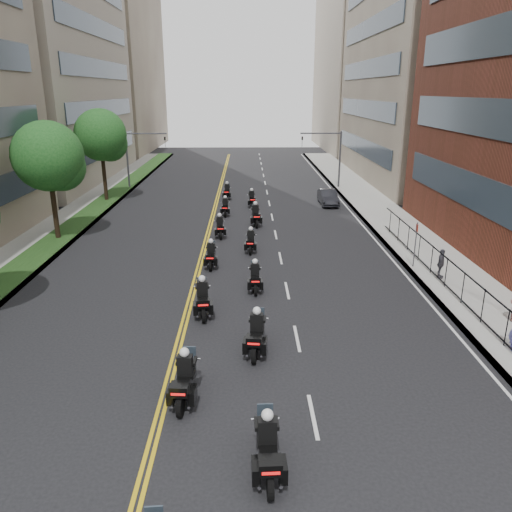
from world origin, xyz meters
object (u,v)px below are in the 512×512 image
(motorcycle_11, at_px, (252,200))
(motorcycle_6, at_px, (211,256))
(motorcycle_9, at_px, (256,216))
(motorcycle_2, at_px, (185,381))
(motorcycle_3, at_px, (256,336))
(parked_sedan, at_px, (328,197))
(motorcycle_12, at_px, (227,192))
(motorcycle_10, at_px, (225,208))
(motorcycle_4, at_px, (203,300))
(motorcycle_5, at_px, (255,278))
(motorcycle_7, at_px, (251,242))
(motorcycle_8, at_px, (220,228))
(motorcycle_1, at_px, (268,450))
(pedestrian_c, at_px, (441,264))

(motorcycle_11, bearing_deg, motorcycle_6, -102.78)
(motorcycle_9, xyz_separation_m, motorcycle_11, (-0.20, 6.15, -0.07))
(motorcycle_2, height_order, motorcycle_3, motorcycle_3)
(parked_sedan, bearing_deg, motorcycle_12, 163.17)
(motorcycle_10, height_order, motorcycle_12, motorcycle_10)
(motorcycle_9, bearing_deg, motorcycle_12, 100.01)
(motorcycle_4, distance_m, motorcycle_5, 3.63)
(motorcycle_10, bearing_deg, motorcycle_12, 90.69)
(motorcycle_3, xyz_separation_m, motorcycle_7, (-0.10, 12.37, -0.10))
(motorcycle_8, relative_size, motorcycle_10, 1.02)
(motorcycle_6, bearing_deg, motorcycle_5, -55.76)
(motorcycle_12, bearing_deg, motorcycle_8, -87.86)
(motorcycle_8, xyz_separation_m, motorcycle_9, (2.44, 2.92, 0.07))
(motorcycle_2, xyz_separation_m, motorcycle_10, (0.29, 24.72, -0.09))
(motorcycle_3, bearing_deg, motorcycle_5, 96.52)
(motorcycle_7, distance_m, motorcycle_12, 15.79)
(motorcycle_1, relative_size, motorcycle_2, 1.01)
(pedestrian_c, bearing_deg, parked_sedan, 37.55)
(motorcycle_4, distance_m, motorcycle_9, 15.42)
(motorcycle_8, bearing_deg, motorcycle_11, 70.62)
(parked_sedan, bearing_deg, motorcycle_11, -174.10)
(motorcycle_3, height_order, motorcycle_6, motorcycle_3)
(motorcycle_3, relative_size, motorcycle_4, 1.01)
(motorcycle_2, xyz_separation_m, motorcycle_8, (0.17, 18.68, -0.08))
(motorcycle_3, xyz_separation_m, motorcycle_6, (-2.33, 9.66, -0.08))
(motorcycle_8, distance_m, motorcycle_9, 3.81)
(motorcycle_4, distance_m, motorcycle_6, 6.28)
(motorcycle_4, xyz_separation_m, motorcycle_5, (2.33, 2.78, -0.07))
(motorcycle_12, bearing_deg, motorcycle_1, -83.91)
(motorcycle_5, distance_m, motorcycle_9, 12.43)
(motorcycle_9, bearing_deg, motorcycle_5, -95.43)
(motorcycle_5, height_order, motorcycle_6, motorcycle_5)
(motorcycle_4, xyz_separation_m, motorcycle_7, (2.17, 8.99, -0.09))
(pedestrian_c, bearing_deg, motorcycle_4, 136.59)
(motorcycle_11, bearing_deg, motorcycle_2, -98.57)
(motorcycle_1, bearing_deg, motorcycle_4, 102.09)
(motorcycle_2, relative_size, motorcycle_12, 1.14)
(motorcycle_3, xyz_separation_m, motorcycle_12, (-2.10, 28.03, -0.09))
(motorcycle_9, xyz_separation_m, parked_sedan, (6.37, 6.90, -0.06))
(motorcycle_5, height_order, motorcycle_8, motorcycle_8)
(motorcycle_3, height_order, motorcycle_9, motorcycle_3)
(motorcycle_6, bearing_deg, motorcycle_9, 73.50)
(motorcycle_8, bearing_deg, motorcycle_12, 84.33)
(motorcycle_5, height_order, motorcycle_12, motorcycle_5)
(motorcycle_1, relative_size, motorcycle_5, 1.14)
(motorcycle_7, distance_m, motorcycle_8, 3.87)
(motorcycle_12, bearing_deg, motorcycle_10, -86.92)
(pedestrian_c, bearing_deg, motorcycle_7, 90.88)
(motorcycle_7, xyz_separation_m, motorcycle_12, (-2.00, 15.66, 0.01))
(motorcycle_2, distance_m, motorcycle_7, 15.56)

